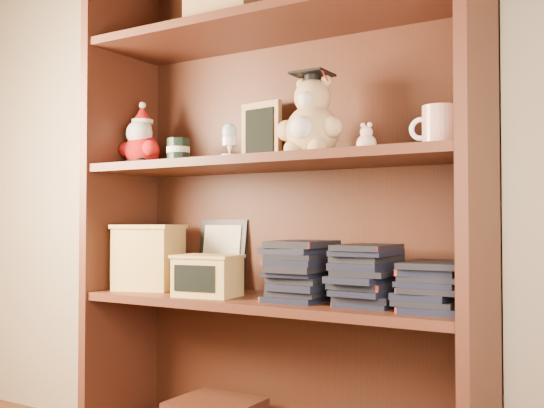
{
  "coord_description": "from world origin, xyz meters",
  "views": [
    {
      "loc": [
        1.05,
        -0.26,
        0.77
      ],
      "look_at": [
        0.11,
        1.3,
        0.82
      ],
      "focal_mm": 42.0,
      "sensor_mm": 36.0,
      "label": 1
    }
  ],
  "objects_px": {
    "bookcase": "(280,218)",
    "grad_teddy_bear": "(311,123)",
    "treats_box": "(149,256)",
    "teacher_mug": "(439,128)"
  },
  "relations": [
    {
      "from": "teacher_mug",
      "to": "treats_box",
      "type": "distance_m",
      "value": 1.01
    },
    {
      "from": "bookcase",
      "to": "treats_box",
      "type": "xyz_separation_m",
      "value": [
        -0.46,
        -0.05,
        -0.12
      ]
    },
    {
      "from": "teacher_mug",
      "to": "treats_box",
      "type": "xyz_separation_m",
      "value": [
        -0.95,
        -0.0,
        -0.35
      ]
    },
    {
      "from": "bookcase",
      "to": "treats_box",
      "type": "height_order",
      "value": "bookcase"
    },
    {
      "from": "bookcase",
      "to": "treats_box",
      "type": "relative_size",
      "value": 6.69
    },
    {
      "from": "teacher_mug",
      "to": "treats_box",
      "type": "relative_size",
      "value": 0.51
    },
    {
      "from": "treats_box",
      "to": "teacher_mug",
      "type": "bearing_deg",
      "value": 0.05
    },
    {
      "from": "grad_teddy_bear",
      "to": "treats_box",
      "type": "xyz_separation_m",
      "value": [
        -0.6,
        0.01,
        -0.39
      ]
    },
    {
      "from": "bookcase",
      "to": "grad_teddy_bear",
      "type": "relative_size",
      "value": 6.63
    },
    {
      "from": "bookcase",
      "to": "teacher_mug",
      "type": "xyz_separation_m",
      "value": [
        0.49,
        -0.05,
        0.23
      ]
    }
  ]
}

